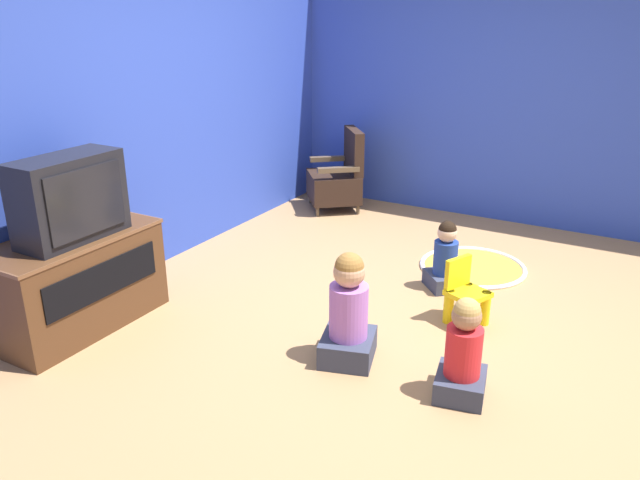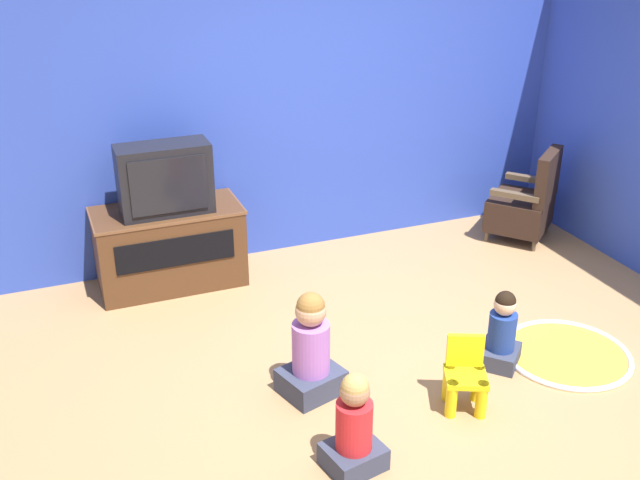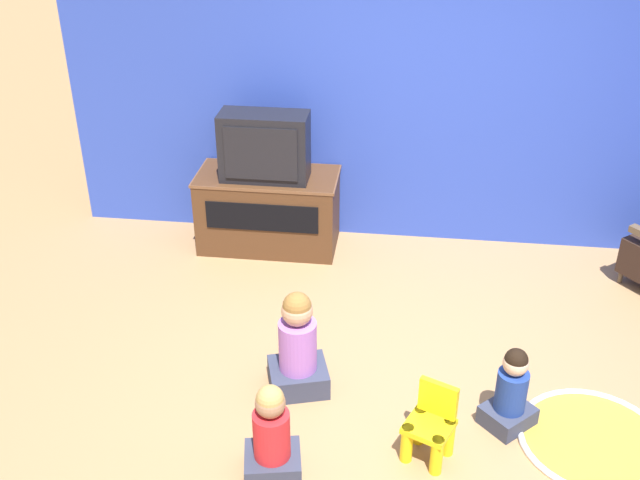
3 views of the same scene
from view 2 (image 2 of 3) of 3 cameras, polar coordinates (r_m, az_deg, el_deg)
name	(u,v)px [view 2 (image 2 of 3)]	position (r m, az deg, el deg)	size (l,w,h in m)	color
ground_plane	(417,363)	(5.15, 7.42, -9.25)	(30.00, 30.00, 0.00)	#9E754C
wall_back	(276,108)	(6.32, -3.41, 9.99)	(5.47, 0.12, 2.52)	#2D47B2
tv_cabinet	(170,246)	(6.07, -11.40, -0.42)	(1.16, 0.56, 0.65)	#4C2D19
television	(165,179)	(5.79, -11.75, 4.56)	(0.70, 0.32, 0.54)	black
black_armchair	(526,204)	(7.02, 15.39, 2.67)	(0.75, 0.74, 0.85)	brown
yellow_kid_chair	(465,379)	(4.70, 10.99, -10.38)	(0.32, 0.32, 0.46)	yellow
play_mat	(566,354)	(5.45, 18.25, -8.23)	(0.88, 0.88, 0.04)	gold
child_watching_left	(311,351)	(4.68, -0.70, -8.42)	(0.44, 0.41, 0.71)	#33384C
child_watching_center	(354,428)	(4.15, 2.61, -14.12)	(0.35, 0.32, 0.60)	#33384C
child_watching_right	(502,333)	(5.12, 13.68, -6.92)	(0.37, 0.37, 0.55)	#33384C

